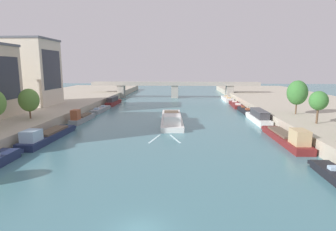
# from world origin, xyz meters

# --- Properties ---
(quay_left) EXTENTS (36.00, 170.00, 2.29)m
(quay_left) POSITION_xyz_m (-40.61, 55.00, 1.15)
(quay_left) COLOR #B2A893
(quay_left) RESTS_ON ground
(quay_right) EXTENTS (36.00, 170.00, 2.29)m
(quay_right) POSITION_xyz_m (40.61, 55.00, 1.15)
(quay_right) COLOR #B2A893
(quay_right) RESTS_ON ground
(barge_midriver) EXTENTS (5.86, 24.29, 2.91)m
(barge_midriver) POSITION_xyz_m (0.80, 42.85, 0.86)
(barge_midriver) COLOR silver
(barge_midriver) RESTS_ON ground
(wake_behind_barge) EXTENTS (5.59, 6.05, 0.03)m
(wake_behind_barge) POSITION_xyz_m (0.17, 28.05, 0.01)
(wake_behind_barge) COLOR silver
(wake_behind_barge) RESTS_ON ground
(moored_boat_left_second) EXTENTS (3.53, 15.94, 2.84)m
(moored_boat_left_second) POSITION_xyz_m (-20.15, 25.89, 0.86)
(moored_boat_left_second) COLOR #1E284C
(moored_boat_left_second) RESTS_ON ground
(moored_boat_left_far) EXTENTS (2.42, 11.82, 3.32)m
(moored_boat_left_far) POSITION_xyz_m (-20.20, 42.60, 0.96)
(moored_boat_left_far) COLOR gray
(moored_boat_left_far) RESTS_ON ground
(moored_boat_left_gap_after) EXTENTS (2.72, 12.59, 2.13)m
(moored_boat_left_gap_after) POSITION_xyz_m (-20.33, 58.10, 0.54)
(moored_boat_left_gap_after) COLOR gray
(moored_boat_left_gap_after) RESTS_ON ground
(moored_boat_left_upstream) EXTENTS (2.52, 13.56, 2.80)m
(moored_boat_left_upstream) POSITION_xyz_m (-20.19, 72.15, 1.17)
(moored_boat_left_upstream) COLOR maroon
(moored_boat_left_upstream) RESTS_ON ground
(moored_boat_right_near) EXTENTS (3.16, 16.97, 3.36)m
(moored_boat_right_near) POSITION_xyz_m (20.68, 26.33, 0.97)
(moored_boat_right_near) COLOR maroon
(moored_boat_right_near) RESTS_ON ground
(moored_boat_right_second) EXTENTS (2.68, 14.35, 2.94)m
(moored_boat_right_second) POSITION_xyz_m (20.82, 44.34, 1.23)
(moored_boat_right_second) COLOR silver
(moored_boat_right_second) RESTS_ON ground
(moored_boat_right_end) EXTENTS (2.09, 10.57, 2.37)m
(moored_boat_right_end) POSITION_xyz_m (20.58, 57.63, 0.67)
(moored_boat_right_end) COLOR black
(moored_boat_right_end) RESTS_ON ground
(moored_boat_right_midway) EXTENTS (3.21, 15.26, 2.12)m
(moored_boat_right_midway) POSITION_xyz_m (20.70, 71.08, 0.54)
(moored_boat_right_midway) COLOR maroon
(moored_boat_right_midway) RESTS_ON ground
(moored_boat_right_lone) EXTENTS (3.01, 14.47, 2.41)m
(moored_boat_right_lone) POSITION_xyz_m (20.25, 86.45, 0.68)
(moored_boat_right_lone) COLOR silver
(moored_boat_right_lone) RESTS_ON ground
(tree_left_distant) EXTENTS (3.94, 3.94, 6.05)m
(tree_left_distant) POSITION_xyz_m (-27.46, 33.98, 6.04)
(tree_left_distant) COLOR brown
(tree_left_distant) RESTS_ON quay_left
(tree_right_end_of_row) EXTENTS (3.28, 3.28, 5.99)m
(tree_right_end_of_row) POSITION_xyz_m (27.97, 31.93, 6.51)
(tree_right_end_of_row) COLOR brown
(tree_right_end_of_row) RESTS_ON quay_right
(tree_right_nearest) EXTENTS (4.33, 4.33, 7.43)m
(tree_right_nearest) POSITION_xyz_m (28.27, 42.22, 7.05)
(tree_right_nearest) COLOR brown
(tree_right_nearest) RESTS_ON quay_right
(building_left_middle) EXTENTS (15.25, 12.79, 17.88)m
(building_left_middle) POSITION_xyz_m (-39.58, 54.63, 11.25)
(building_left_middle) COLOR beige
(building_left_middle) RESTS_ON quay_left
(bridge_far) EXTENTS (69.22, 4.40, 6.63)m
(bridge_far) POSITION_xyz_m (0.00, 95.42, 4.32)
(bridge_far) COLOR #9E998E
(bridge_far) RESTS_ON ground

